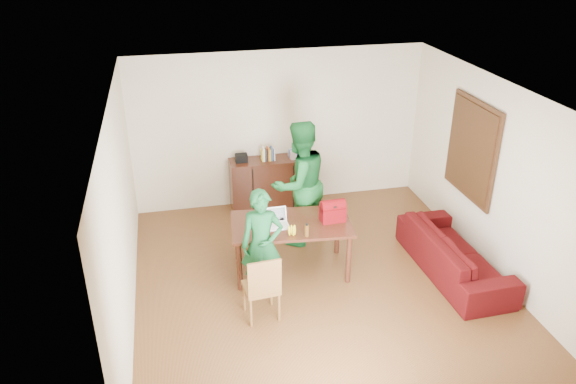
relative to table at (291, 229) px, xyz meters
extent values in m
cube|color=#482412|center=(0.30, -0.48, -0.73)|extent=(5.00, 5.50, 0.10)
cube|color=white|center=(0.30, -0.48, 2.07)|extent=(5.00, 5.50, 0.10)
cube|color=beige|center=(0.30, 2.32, 0.67)|extent=(5.00, 0.10, 2.70)
cube|color=beige|center=(0.30, -3.28, 0.67)|extent=(5.00, 0.10, 2.70)
cube|color=beige|center=(-2.25, -0.48, 0.67)|extent=(0.10, 5.50, 2.70)
cube|color=beige|center=(2.85, -0.48, 0.67)|extent=(0.10, 5.50, 2.70)
cube|color=#3F2614|center=(2.76, 0.22, 0.87)|extent=(0.04, 1.28, 1.48)
cube|color=#4B2716|center=(2.73, 0.22, 0.87)|extent=(0.01, 1.18, 1.36)
cube|color=black|center=(0.10, 2.03, -0.23)|extent=(1.40, 0.45, 0.90)
cube|color=black|center=(-0.40, 2.03, 0.29)|extent=(0.20, 0.14, 0.14)
cube|color=silver|center=(0.55, 2.03, 0.29)|extent=(0.24, 0.22, 0.14)
ellipsoid|color=#18349E|center=(0.55, 2.03, 0.40)|extent=(0.14, 0.14, 0.07)
cube|color=black|center=(0.00, 0.00, 0.08)|extent=(1.74, 1.09, 0.04)
cylinder|color=black|center=(-0.78, -0.31, -0.31)|extent=(0.07, 0.07, 0.74)
cylinder|color=black|center=(0.71, -0.46, -0.31)|extent=(0.07, 0.07, 0.74)
cylinder|color=black|center=(-0.71, 0.46, -0.31)|extent=(0.07, 0.07, 0.74)
cylinder|color=black|center=(0.78, 0.31, -0.31)|extent=(0.07, 0.07, 0.74)
cube|color=brown|center=(-0.60, -0.93, -0.25)|extent=(0.46, 0.44, 0.05)
cube|color=brown|center=(-0.58, -1.11, 0.01)|extent=(0.42, 0.07, 0.48)
imported|color=#125429|center=(-0.49, -0.45, 0.08)|extent=(0.60, 0.43, 1.53)
imported|color=#155F27|center=(0.31, 0.80, 0.31)|extent=(1.18, 1.07, 1.97)
cube|color=white|center=(-0.21, -0.06, 0.11)|extent=(0.32, 0.22, 0.02)
cube|color=black|center=(-0.21, -0.06, 0.22)|extent=(0.32, 0.08, 0.20)
cylinder|color=#543413|center=(0.12, -0.40, 0.19)|extent=(0.08, 0.08, 0.19)
cube|color=#720708|center=(0.58, -0.06, 0.22)|extent=(0.35, 0.21, 0.25)
imported|color=#3D0716|center=(2.25, -0.56, -0.37)|extent=(0.89, 2.14, 0.62)
camera|label=1|loc=(-1.53, -6.65, 3.90)|focal=35.00mm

